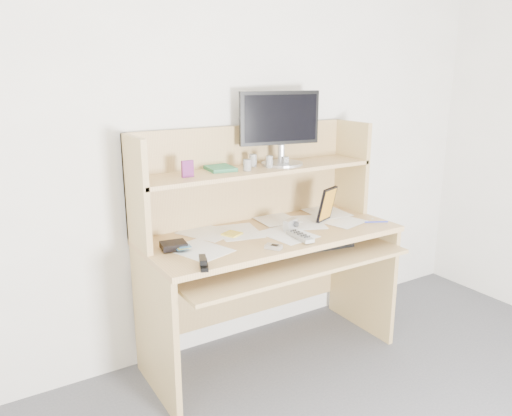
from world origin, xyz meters
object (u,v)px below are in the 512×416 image
tv_remote (300,236)px  desk (264,238)px  keyboard (309,245)px  monitor (280,126)px  game_case (327,204)px

tv_remote → desk: bearing=109.4°
keyboard → monitor: monitor is taller
game_case → monitor: monitor is taller
monitor → desk: bearing=-140.5°
keyboard → game_case: (0.18, 0.07, 0.19)m
keyboard → monitor: 0.68m
desk → game_case: 0.42m
tv_remote → game_case: 0.36m
desk → tv_remote: bearing=-75.6°
keyboard → monitor: size_ratio=1.07×
desk → tv_remote: desk is taller
tv_remote → game_case: (0.31, 0.17, 0.09)m
desk → game_case: desk is taller
keyboard → game_case: size_ratio=2.50×
tv_remote → keyboard: bearing=39.6°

